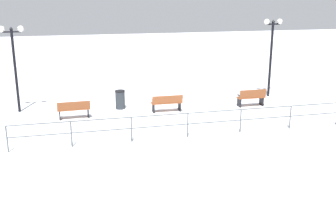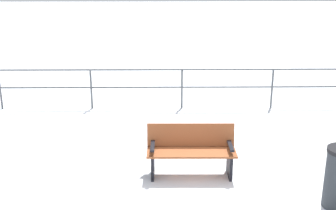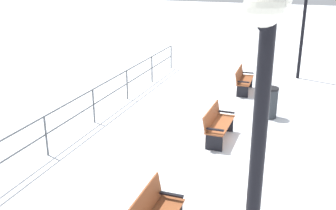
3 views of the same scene
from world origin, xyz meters
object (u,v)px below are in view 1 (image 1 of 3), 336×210
bench_nearest (251,97)px  bench_third (74,109)px  trash_bin (120,100)px  lamppost_middle (13,51)px  bench_second (167,103)px  lamppost_near (272,43)px

bench_nearest → bench_third: (-0.03, 9.11, -0.02)m
bench_nearest → trash_bin: 6.87m
bench_third → lamppost_middle: bearing=53.4°
bench_second → lamppost_near: (1.76, -6.48, 2.62)m
trash_bin → bench_nearest: bearing=-99.8°
bench_nearest → lamppost_near: size_ratio=0.34×
bench_second → bench_third: bearing=91.6°
trash_bin → lamppost_middle: bearing=82.7°
trash_bin → lamppost_near: bearing=-85.8°
bench_third → lamppost_middle: size_ratio=0.36×
bench_second → lamppost_middle: bearing=76.8°
bench_second → trash_bin: (1.12, 2.21, 0.02)m
lamppost_near → bench_second: bearing=105.2°
bench_second → lamppost_near: bearing=-74.2°
lamppost_near → trash_bin: bearing=94.2°
bench_nearest → lamppost_middle: 12.20m
bench_second → lamppost_middle: (1.76, 7.23, 2.59)m
lamppost_middle → trash_bin: (-0.64, -5.03, -2.57)m
bench_second → lamppost_near: 7.21m
bench_second → lamppost_near: size_ratio=0.35×
bench_nearest → lamppost_near: lamppost_near is taller
bench_second → bench_third: bench_second is taller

